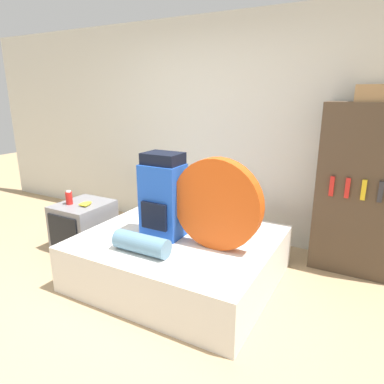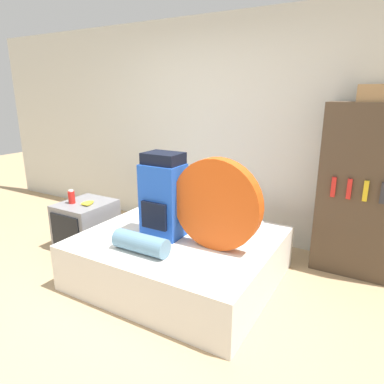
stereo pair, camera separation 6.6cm
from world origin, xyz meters
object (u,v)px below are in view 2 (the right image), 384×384
at_px(sleeping_roll, 141,243).
at_px(canister, 72,197).
at_px(television, 86,224).
at_px(bookshelf, 366,192).
at_px(backpack, 163,196).
at_px(tent_bag, 217,204).
at_px(cardboard_box, 377,93).

xyz_separation_m(sleeping_roll, canister, (-1.35, 0.46, 0.08)).
xyz_separation_m(television, bookshelf, (2.81, 0.92, 0.57)).
bearing_deg(bookshelf, backpack, -146.72).
bearing_deg(bookshelf, canister, -161.05).
bearing_deg(tent_bag, sleeping_roll, -141.48).
distance_m(sleeping_roll, canister, 1.43).
relative_size(backpack, television, 1.28).
bearing_deg(canister, backpack, -2.41).
xyz_separation_m(backpack, cardboard_box, (1.58, 1.06, 0.91)).
distance_m(backpack, television, 1.33).
relative_size(tent_bag, sleeping_roll, 1.58).
bearing_deg(tent_bag, cardboard_box, 45.91).
xyz_separation_m(backpack, tent_bag, (0.55, -0.00, 0.01)).
distance_m(backpack, sleeping_roll, 0.50).
bearing_deg(cardboard_box, backpack, -146.03).
bearing_deg(sleeping_roll, bookshelf, 42.94).
relative_size(bookshelf, cardboard_box, 5.28).
xyz_separation_m(canister, bookshelf, (2.92, 1.00, 0.23)).
xyz_separation_m(sleeping_roll, cardboard_box, (1.54, 1.47, 1.21)).
relative_size(television, cardboard_box, 1.95).
height_order(backpack, tent_bag, tent_bag).
bearing_deg(television, tent_bag, -4.48).
relative_size(backpack, tent_bag, 0.99).
height_order(tent_bag, canister, tent_bag).
bearing_deg(backpack, canister, 177.59).
height_order(tent_bag, television, tent_bag).
bearing_deg(sleeping_roll, tent_bag, 38.52).
relative_size(canister, bookshelf, 0.09).
relative_size(backpack, sleeping_roll, 1.57).
xyz_separation_m(canister, cardboard_box, (2.89, 1.01, 1.13)).
bearing_deg(sleeping_roll, cardboard_box, 43.67).
bearing_deg(sleeping_roll, television, 156.55).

